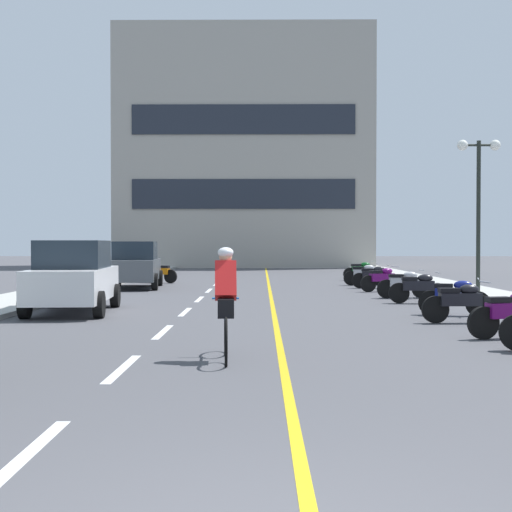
% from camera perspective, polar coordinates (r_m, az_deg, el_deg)
% --- Properties ---
extents(ground_plane, '(140.00, 140.00, 0.00)m').
position_cam_1_polar(ground_plane, '(24.74, 0.58, -3.01)').
color(ground_plane, '#47474C').
extents(curb_left, '(2.40, 72.00, 0.12)m').
position_cam_1_polar(curb_left, '(28.63, -14.01, -2.37)').
color(curb_left, '#A8A8A3').
rests_on(curb_left, ground).
extents(curb_right, '(2.40, 72.00, 0.12)m').
position_cam_1_polar(curb_right, '(28.66, 15.13, -2.37)').
color(curb_right, '#A8A8A3').
rests_on(curb_right, ground).
extents(lane_dash_0, '(0.14, 2.20, 0.01)m').
position_cam_1_polar(lane_dash_0, '(6.25, -18.33, -15.24)').
color(lane_dash_0, silver).
rests_on(lane_dash_0, ground).
extents(lane_dash_1, '(0.14, 2.20, 0.01)m').
position_cam_1_polar(lane_dash_1, '(10.02, -10.86, -9.01)').
color(lane_dash_1, silver).
rests_on(lane_dash_1, ground).
extents(lane_dash_2, '(0.14, 2.20, 0.01)m').
position_cam_1_polar(lane_dash_2, '(13.92, -7.61, -6.17)').
color(lane_dash_2, silver).
rests_on(lane_dash_2, ground).
extents(lane_dash_3, '(0.14, 2.20, 0.01)m').
position_cam_1_polar(lane_dash_3, '(17.87, -5.81, -4.57)').
color(lane_dash_3, silver).
rests_on(lane_dash_3, ground).
extents(lane_dash_4, '(0.14, 2.20, 0.01)m').
position_cam_1_polar(lane_dash_4, '(21.83, -4.66, -3.54)').
color(lane_dash_4, silver).
rests_on(lane_dash_4, ground).
extents(lane_dash_5, '(0.14, 2.20, 0.01)m').
position_cam_1_polar(lane_dash_5, '(25.81, -3.87, -2.84)').
color(lane_dash_5, silver).
rests_on(lane_dash_5, ground).
extents(lane_dash_6, '(0.14, 2.20, 0.01)m').
position_cam_1_polar(lane_dash_6, '(29.79, -3.29, -2.32)').
color(lane_dash_6, silver).
rests_on(lane_dash_6, ground).
extents(lane_dash_7, '(0.14, 2.20, 0.01)m').
position_cam_1_polar(lane_dash_7, '(33.78, -2.85, -1.92)').
color(lane_dash_7, silver).
rests_on(lane_dash_7, ground).
extents(lane_dash_8, '(0.14, 2.20, 0.01)m').
position_cam_1_polar(lane_dash_8, '(37.77, -2.50, -1.61)').
color(lane_dash_8, silver).
rests_on(lane_dash_8, ground).
extents(lane_dash_9, '(0.14, 2.20, 0.01)m').
position_cam_1_polar(lane_dash_9, '(41.76, -2.22, -1.35)').
color(lane_dash_9, silver).
rests_on(lane_dash_9, ground).
extents(lane_dash_10, '(0.14, 2.20, 0.01)m').
position_cam_1_polar(lane_dash_10, '(45.75, -1.99, -1.14)').
color(lane_dash_10, silver).
rests_on(lane_dash_10, ground).
extents(lane_dash_11, '(0.14, 2.20, 0.01)m').
position_cam_1_polar(lane_dash_11, '(49.74, -1.79, -0.97)').
color(lane_dash_11, silver).
rests_on(lane_dash_11, ground).
extents(centre_line_yellow, '(0.12, 66.00, 0.01)m').
position_cam_1_polar(centre_line_yellow, '(27.73, 1.08, -2.56)').
color(centre_line_yellow, gold).
rests_on(centre_line_yellow, ground).
extents(office_building, '(18.55, 9.70, 17.31)m').
position_cam_1_polar(office_building, '(53.93, -0.90, 8.40)').
color(office_building, '#9E998E').
rests_on(office_building, ground).
extents(street_lamp_mid, '(1.46, 0.36, 5.13)m').
position_cam_1_polar(street_lamp_mid, '(24.84, 17.75, 5.89)').
color(street_lamp_mid, black).
rests_on(street_lamp_mid, curb_right).
extents(parked_car_near, '(2.18, 4.32, 1.82)m').
position_cam_1_polar(parked_car_near, '(18.16, -14.69, -1.62)').
color(parked_car_near, black).
rests_on(parked_car_near, ground).
extents(parked_car_mid, '(2.19, 4.32, 1.82)m').
position_cam_1_polar(parked_car_mid, '(27.59, -9.84, -0.70)').
color(parked_car_mid, black).
rests_on(parked_car_mid, ground).
extents(motorcycle_3, '(1.68, 0.64, 0.92)m').
position_cam_1_polar(motorcycle_3, '(13.64, 20.17, -4.39)').
color(motorcycle_3, black).
rests_on(motorcycle_3, ground).
extents(motorcycle_4, '(1.70, 0.60, 0.92)m').
position_cam_1_polar(motorcycle_4, '(15.92, 16.40, -3.60)').
color(motorcycle_4, black).
rests_on(motorcycle_4, ground).
extents(motorcycle_5, '(1.66, 0.72, 0.92)m').
position_cam_1_polar(motorcycle_5, '(17.51, 15.95, -3.17)').
color(motorcycle_5, black).
rests_on(motorcycle_5, ground).
extents(motorcycle_6, '(1.70, 0.60, 0.92)m').
position_cam_1_polar(motorcycle_6, '(20.78, 13.16, -2.50)').
color(motorcycle_6, black).
rests_on(motorcycle_6, ground).
extents(motorcycle_7, '(1.70, 0.60, 0.92)m').
position_cam_1_polar(motorcycle_7, '(22.57, 12.04, -2.22)').
color(motorcycle_7, black).
rests_on(motorcycle_7, ground).
extents(motorcycle_8, '(1.64, 0.79, 0.92)m').
position_cam_1_polar(motorcycle_8, '(25.56, 10.29, -1.83)').
color(motorcycle_8, black).
rests_on(motorcycle_8, ground).
extents(motorcycle_9, '(1.70, 0.60, 0.92)m').
position_cam_1_polar(motorcycle_9, '(27.46, 9.63, -1.63)').
color(motorcycle_9, black).
rests_on(motorcycle_9, ground).
extents(motorcycle_10, '(1.70, 0.60, 0.92)m').
position_cam_1_polar(motorcycle_10, '(29.24, 8.86, -1.47)').
color(motorcycle_10, black).
rests_on(motorcycle_10, ground).
extents(motorcycle_11, '(1.63, 0.81, 0.92)m').
position_cam_1_polar(motorcycle_11, '(30.97, -7.93, -1.33)').
color(motorcycle_11, black).
rests_on(motorcycle_11, ground).
extents(motorcycle_12, '(1.70, 0.60, 0.92)m').
position_cam_1_polar(motorcycle_12, '(33.30, 8.61, -1.16)').
color(motorcycle_12, black).
rests_on(motorcycle_12, ground).
extents(cyclist_rider, '(0.42, 1.77, 1.71)m').
position_cam_1_polar(cyclist_rider, '(10.47, -2.50, -3.68)').
color(cyclist_rider, black).
rests_on(cyclist_rider, ground).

